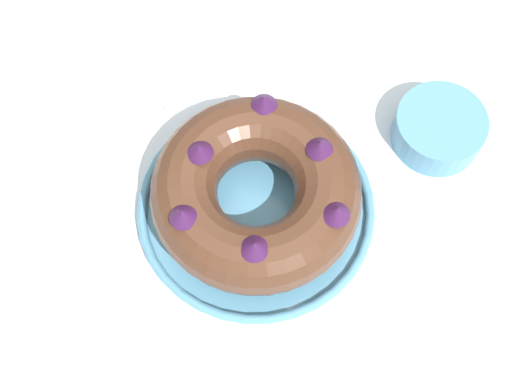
# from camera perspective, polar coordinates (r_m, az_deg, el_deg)

# --- Properties ---
(ground_plane) EXTENTS (8.00, 8.00, 0.00)m
(ground_plane) POSITION_cam_1_polar(r_m,az_deg,el_deg) (1.66, 0.12, -10.39)
(ground_plane) COLOR gray
(dining_table) EXTENTS (1.39, 1.17, 0.74)m
(dining_table) POSITION_cam_1_polar(r_m,az_deg,el_deg) (1.03, 0.19, -1.65)
(dining_table) COLOR silver
(dining_table) RESTS_ON ground_plane
(serving_dish) EXTENTS (0.31, 0.31, 0.02)m
(serving_dish) POSITION_cam_1_polar(r_m,az_deg,el_deg) (0.93, -0.00, -1.33)
(serving_dish) COLOR #518EB2
(serving_dish) RESTS_ON dining_table
(bundt_cake) EXTENTS (0.26, 0.26, 0.10)m
(bundt_cake) POSITION_cam_1_polar(r_m,az_deg,el_deg) (0.88, 0.01, 0.03)
(bundt_cake) COLOR #4C2D1E
(bundt_cake) RESTS_ON serving_dish
(fork) EXTENTS (0.02, 0.22, 0.01)m
(fork) POSITION_cam_1_polar(r_m,az_deg,el_deg) (1.04, -7.78, 8.19)
(fork) COLOR white
(fork) RESTS_ON dining_table
(serving_knife) EXTENTS (0.02, 0.23, 0.01)m
(serving_knife) POSITION_cam_1_polar(r_m,az_deg,el_deg) (1.05, -10.19, 8.72)
(serving_knife) COLOR white
(serving_knife) RESTS_ON dining_table
(cake_knife) EXTENTS (0.02, 0.20, 0.01)m
(cake_knife) POSITION_cam_1_polar(r_m,az_deg,el_deg) (1.02, -7.76, 6.47)
(cake_knife) COLOR white
(cake_knife) RESTS_ON dining_table
(side_bowl) EXTENTS (0.12, 0.12, 0.05)m
(side_bowl) POSITION_cam_1_polar(r_m,az_deg,el_deg) (1.00, 14.41, 4.91)
(side_bowl) COLOR #518EB2
(side_bowl) RESTS_ON dining_table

